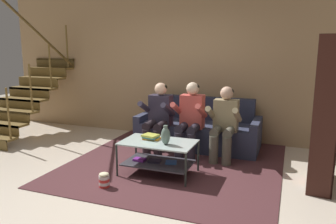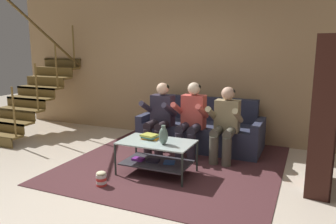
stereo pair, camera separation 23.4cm
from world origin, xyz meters
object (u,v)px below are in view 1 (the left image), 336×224
Objects in this scene: bookshelf at (327,128)px; vase at (166,135)px; coffee_table at (158,153)px; popcorn_tub at (104,180)px; person_seated_right at (225,120)px; book_stack at (151,137)px; person_seated_left at (158,115)px; person_seated_middle at (190,116)px; couch at (199,131)px.

vase is at bearing -165.32° from bookshelf.
vase is (0.15, -0.08, 0.29)m from coffee_table.
bookshelf is at bearing 23.12° from popcorn_tub.
popcorn_tub is at bearing -126.40° from person_seated_right.
popcorn_tub is at bearing -113.28° from book_stack.
person_seated_right is 1.13× the size of coffee_table.
person_seated_left is at bearing 168.44° from bookshelf.
person_seated_middle is at bearing 68.69° from popcorn_tub.
bookshelf is 9.52× the size of popcorn_tub.
couch is at bearing 151.97° from bookshelf.
person_seated_left reaches higher than couch.
person_seated_middle is at bearing -90.00° from couch.
book_stack is (0.25, -0.88, -0.14)m from person_seated_left.
popcorn_tub is at bearing -106.43° from couch.
book_stack is at bearing -171.00° from bookshelf.
book_stack is (-0.29, 0.16, -0.09)m from vase.
person_seated_middle reaches higher than coffee_table.
couch is 10.66× the size of popcorn_tub.
book_stack is (-0.31, -1.41, 0.22)m from couch.
vase is (-0.03, -1.57, 0.31)m from couch.
person_seated_left is at bearing -136.78° from couch.
person_seated_right is 1.20m from vase.
couch is at bearing 83.42° from coffee_table.
coffee_table is at bearing -100.12° from person_seated_middle.
couch is 8.21× the size of book_stack.
person_seated_right is 1.25m from coffee_table.
person_seated_left is 0.61× the size of bookshelf.
bookshelf is (2.00, 0.52, 0.16)m from vase.
person_seated_left is 5.84× the size of popcorn_tub.
couch is at bearing 77.44° from book_stack.
couch is 2.28m from bookshelf.
bookshelf is (2.29, 0.36, 0.25)m from book_stack.
book_stack is (-0.88, -0.88, -0.13)m from person_seated_right.
person_seated_middle is 0.95m from book_stack.
person_seated_right is 4.38× the size of vase.
bookshelf reaches higher than person_seated_left.
person_seated_left is 1.01× the size of person_seated_right.
bookshelf is at bearing -28.03° from couch.
bookshelf is (2.54, -0.52, 0.12)m from person_seated_left.
person_seated_middle is 1.84m from popcorn_tub.
book_stack reaches higher than coffee_table.
person_seated_right reaches higher than book_stack.
bookshelf is at bearing -14.82° from person_seated_middle.
person_seated_right is (1.13, -0.00, -0.01)m from person_seated_left.
couch is 1.85× the size of person_seated_right.
person_seated_left is 1.72m from popcorn_tub.
coffee_table is 0.26m from book_stack.
vase is at bearing -29.16° from book_stack.
book_stack is at bearing 150.84° from vase.
person_seated_right reaches higher than vase.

